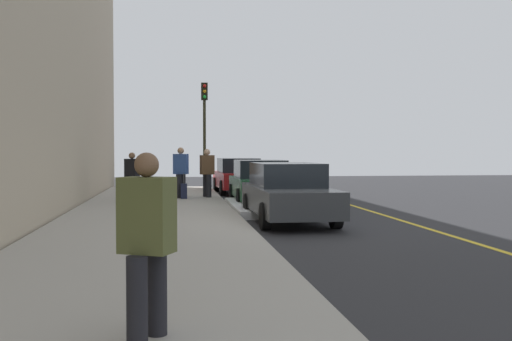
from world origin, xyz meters
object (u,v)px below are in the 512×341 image
pedestrian_olive_coat (147,241)px  pedestrian_brown_coat (207,171)px  traffic_light_pole (204,118)px  parked_car_charcoal (288,192)px  rolling_suitcase (184,191)px  parked_car_green (261,182)px  parked_car_red (239,176)px  pedestrian_black_coat (132,175)px  pedestrian_blue_coat (181,171)px

pedestrian_olive_coat → pedestrian_brown_coat: pedestrian_brown_coat is taller
traffic_light_pole → parked_car_charcoal: bearing=9.9°
rolling_suitcase → parked_car_charcoal: bearing=23.0°
pedestrian_brown_coat → parked_car_green: bearing=47.6°
parked_car_red → rolling_suitcase: size_ratio=4.81×
parked_car_green → pedestrian_olive_coat: 15.27m
pedestrian_olive_coat → traffic_light_pole: size_ratio=0.37×
parked_car_green → pedestrian_black_coat: (-0.06, -4.32, 0.26)m
pedestrian_brown_coat → pedestrian_blue_coat: bearing=-80.4°
pedestrian_blue_coat → parked_car_red: bearing=147.9°
pedestrian_blue_coat → pedestrian_black_coat: bearing=-50.0°
pedestrian_blue_coat → rolling_suitcase: size_ratio=2.04×
pedestrian_olive_coat → pedestrian_brown_coat: 16.58m
pedestrian_olive_coat → pedestrian_black_coat: (-14.99, -1.15, -0.02)m
pedestrian_olive_coat → pedestrian_brown_coat: bearing=175.1°
parked_car_charcoal → pedestrian_black_coat: (-5.14, -4.29, 0.26)m
parked_car_green → pedestrian_blue_coat: (-1.42, -2.69, 0.35)m
pedestrian_olive_coat → pedestrian_blue_coat: 16.37m
parked_car_green → rolling_suitcase: 2.78m
pedestrian_olive_coat → traffic_light_pole: (-19.39, 1.48, 2.13)m
pedestrian_brown_coat → pedestrian_olive_coat: bearing=-4.9°
parked_car_red → parked_car_green: 5.43m
pedestrian_brown_coat → traffic_light_pole: traffic_light_pole is taller
parked_car_green → pedestrian_blue_coat: size_ratio=2.30×
parked_car_charcoal → pedestrian_blue_coat: 7.04m
traffic_light_pole → parked_car_green: bearing=20.7°
traffic_light_pole → rolling_suitcase: traffic_light_pole is taller
pedestrian_olive_coat → pedestrian_black_coat: bearing=-175.6°
pedestrian_black_coat → pedestrian_blue_coat: bearing=130.0°
parked_car_green → traffic_light_pole: traffic_light_pole is taller
parked_car_green → pedestrian_black_coat: bearing=-90.8°
pedestrian_blue_coat → parked_car_charcoal: bearing=22.3°
parked_car_green → pedestrian_brown_coat: pedestrian_brown_coat is taller
parked_car_green → pedestrian_olive_coat: (14.94, -3.16, 0.28)m
parked_car_green → pedestrian_blue_coat: bearing=-117.9°
parked_car_green → pedestrian_black_coat: pedestrian_black_coat is taller
pedestrian_black_coat → rolling_suitcase: 2.04m
pedestrian_blue_coat → pedestrian_black_coat: pedestrian_blue_coat is taller
parked_car_red → parked_car_charcoal: bearing=0.8°
parked_car_green → parked_car_charcoal: same height
parked_car_red → pedestrian_olive_coat: size_ratio=2.56×
pedestrian_olive_coat → traffic_light_pole: 19.56m
parked_car_charcoal → pedestrian_blue_coat: (-6.50, -2.66, 0.35)m
pedestrian_olive_coat → pedestrian_brown_coat: size_ratio=0.95×
parked_car_red → pedestrian_olive_coat: bearing=-8.4°
parked_car_green → traffic_light_pole: 5.33m
parked_car_charcoal → pedestrian_olive_coat: bearing=-17.7°
parked_car_green → parked_car_charcoal: (5.08, -0.03, 0.00)m
parked_car_charcoal → pedestrian_olive_coat: 10.35m
pedestrian_blue_coat → traffic_light_pole: traffic_light_pole is taller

